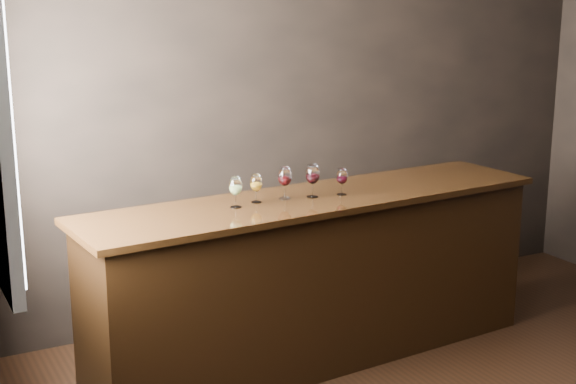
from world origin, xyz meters
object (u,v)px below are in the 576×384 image
glass_white (236,187)px  glass_red_a (285,177)px  bar_counter (317,281)px  glass_red_b (313,175)px  glass_red_c (342,177)px  glass_amber (256,184)px  back_bar_shelf (255,270)px

glass_white → glass_red_a: glass_red_a is taller
bar_counter → glass_red_b: size_ratio=14.48×
glass_red_a → glass_red_b: bearing=-13.4°
glass_red_a → glass_red_c: size_ratio=1.18×
glass_red_c → glass_red_a: bearing=168.4°
bar_counter → glass_amber: size_ratio=17.36×
back_bar_shelf → glass_amber: bearing=-114.7°
back_bar_shelf → glass_red_a: (-0.13, -0.70, 0.85)m
bar_counter → glass_white: (-0.57, -0.02, 0.70)m
glass_white → glass_red_b: size_ratio=0.89×
glass_red_a → glass_red_b: 0.18m
glass_red_b → glass_red_c: 0.20m
glass_white → glass_amber: bearing=18.5°
back_bar_shelf → glass_white: glass_white is taller
glass_amber → glass_red_b: 0.38m
bar_counter → glass_red_c: size_ratio=17.72×
glass_white → glass_amber: glass_white is taller
bar_counter → glass_red_b: glass_red_b is taller
back_bar_shelf → bar_counter: bearing=-83.2°
back_bar_shelf → glass_white: bearing=-122.6°
bar_counter → back_bar_shelf: bar_counter is taller
bar_counter → glass_red_c: (0.16, -0.04, 0.69)m
glass_red_a → glass_red_c: (0.37, -0.08, -0.02)m
glass_white → glass_red_c: 0.73m
glass_red_a → glass_red_c: bearing=-11.6°
glass_white → bar_counter: bearing=1.7°
glass_red_b → glass_red_c: (0.19, -0.03, -0.03)m
glass_red_a → back_bar_shelf: bearing=79.9°
bar_counter → glass_red_c: bearing=-18.1°
glass_amber → glass_white: bearing=-161.5°
glass_white → glass_red_b: 0.54m
glass_white → glass_red_a: bearing=8.6°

